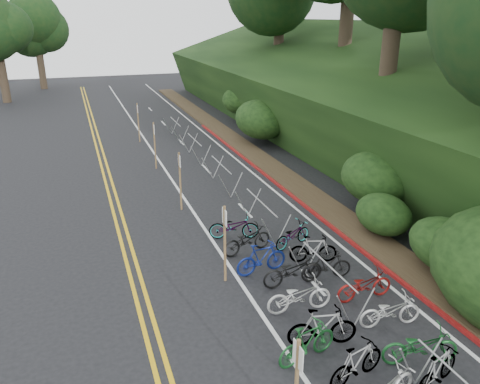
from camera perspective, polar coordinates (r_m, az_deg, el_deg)
name	(u,v)px	position (r m, az deg, el deg)	size (l,w,h in m)	color
road_markings	(187,217)	(19.13, -6.43, -3.10)	(7.47, 80.00, 0.01)	gold
red_curb	(282,187)	(22.32, 5.13, 0.64)	(0.25, 28.00, 0.10)	maroon
embankment	(341,101)	(31.06, 12.24, 10.80)	(14.30, 48.14, 9.11)	black
bike_racks_rest	(221,170)	(22.02, -2.31, 2.64)	(1.14, 23.00, 1.17)	#999A9C
signpost_near	(297,382)	(9.45, 6.91, -22.05)	(0.08, 0.40, 2.26)	brown
signposts_rest	(166,158)	(22.23, -9.03, 4.13)	(0.08, 18.40, 2.50)	brown
bike_front	(307,342)	(11.64, 8.21, -17.69)	(1.68, 0.47, 1.01)	#144C1E
bike_valet	(340,307)	(12.99, 12.05, -13.52)	(3.17, 12.57, 1.08)	#9E9EA3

